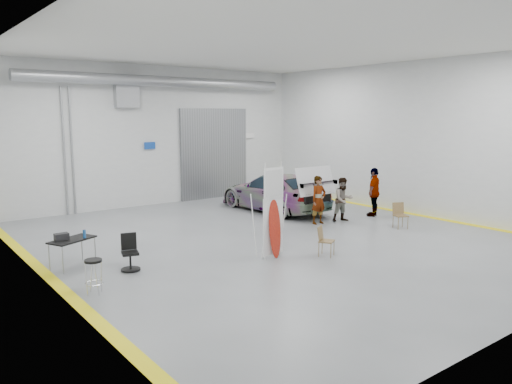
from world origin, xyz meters
TOP-DOWN VIEW (x-y plane):
  - ground at (0.00, 0.00)m, footprint 16.00×16.00m
  - room_shell at (0.24, 2.22)m, footprint 14.02×16.18m
  - sedan_car at (2.99, 3.68)m, footprint 2.30×5.34m
  - person_a at (2.63, 0.74)m, footprint 0.65×0.44m
  - person_b at (3.65, 0.49)m, footprint 0.92×0.79m
  - person_c at (5.33, 0.44)m, footprint 1.19×0.86m
  - surfboard_display at (-1.45, -1.66)m, footprint 0.75×0.25m
  - folding_chair_near at (-0.15, -2.41)m, footprint 0.54×0.58m
  - folding_chair_far at (4.35, -1.54)m, footprint 0.55×0.59m
  - shop_stool at (-6.36, -1.43)m, footprint 0.40×0.40m
  - work_table at (-6.16, 0.88)m, footprint 1.31×1.03m
  - office_chair at (-5.05, -0.29)m, footprint 0.50×0.52m
  - trunk_lid at (2.99, 1.29)m, footprint 1.78×1.08m

SIDE VIEW (x-z plane):
  - ground at x=0.00m, z-range 0.00..0.00m
  - folding_chair_near at x=-0.15m, z-range -0.16..0.68m
  - folding_chair_far at x=4.35m, z-range -0.17..0.72m
  - shop_stool at x=-6.36m, z-range 0.00..0.78m
  - office_chair at x=-5.05m, z-range -0.06..0.87m
  - work_table at x=-6.16m, z-range 0.26..1.22m
  - sedan_car at x=2.99m, z-range 0.00..1.53m
  - person_b at x=3.65m, z-range 0.00..1.64m
  - person_a at x=2.63m, z-range 0.00..1.75m
  - person_c at x=5.33m, z-range 0.00..1.90m
  - surfboard_display at x=-1.45m, z-range -0.25..2.41m
  - trunk_lid at x=2.99m, z-range 1.53..1.57m
  - room_shell at x=0.24m, z-range 1.07..7.08m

